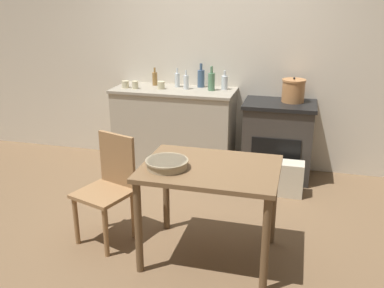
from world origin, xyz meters
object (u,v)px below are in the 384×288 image
at_px(bottle_center_left, 201,78).
at_px(bottle_center_right, 155,78).
at_px(chair, 109,185).
at_px(cup_far_right, 135,85).
at_px(bottle_mid_left, 177,80).
at_px(bottle_center, 186,82).
at_px(cup_mid_right, 125,84).
at_px(stove, 278,140).
at_px(bottle_far_left, 225,82).
at_px(bottle_left, 211,81).
at_px(cup_right, 161,85).
at_px(stock_pot, 293,91).
at_px(flour_sack, 289,179).
at_px(work_table, 210,181).
at_px(mixing_bowl_large, 167,163).

bearing_deg(bottle_center_left, bottle_center_right, -175.78).
xyz_separation_m(chair, cup_far_right, (-0.37, 1.56, 0.51)).
bearing_deg(bottle_mid_left, bottle_center, -34.93).
bearing_deg(bottle_center, cup_mid_right, -170.89).
distance_m(stove, bottle_center, 1.21).
xyz_separation_m(bottle_mid_left, bottle_center, (0.13, -0.09, -0.00)).
relative_size(bottle_center, bottle_center_right, 1.03).
bearing_deg(stove, bottle_center, 179.31).
bearing_deg(bottle_center_right, bottle_far_left, -1.48).
distance_m(bottle_left, bottle_mid_left, 0.43).
height_order(cup_mid_right, cup_right, cup_right).
relative_size(stock_pot, bottle_mid_left, 1.24).
xyz_separation_m(flour_sack, bottle_mid_left, (-1.35, 0.56, 0.85)).
bearing_deg(stock_pot, cup_mid_right, -175.07).
height_order(stock_pot, cup_far_right, stock_pot).
height_order(work_table, cup_far_right, cup_far_right).
bearing_deg(bottle_center_left, bottle_left, -43.41).
relative_size(bottle_center, cup_mid_right, 2.65).
bearing_deg(bottle_left, bottle_mid_left, 168.42).
relative_size(work_table, cup_right, 12.02).
relative_size(work_table, chair, 1.13).
bearing_deg(cup_far_right, stock_pot, 5.67).
distance_m(chair, cup_mid_right, 1.72).
bearing_deg(cup_far_right, flour_sack, -10.97).
height_order(bottle_left, cup_far_right, bottle_left).
xyz_separation_m(bottle_far_left, cup_far_right, (-0.99, -0.21, -0.04)).
distance_m(work_table, mixing_bowl_large, 0.35).
distance_m(chair, bottle_mid_left, 1.85).
xyz_separation_m(bottle_far_left, bottle_center_right, (-0.83, 0.02, -0.00)).
distance_m(bottle_far_left, bottle_center_left, 0.29).
bearing_deg(cup_far_right, cup_mid_right, 174.57).
xyz_separation_m(stock_pot, bottle_center, (-1.18, -0.05, 0.05)).
xyz_separation_m(bottle_left, cup_far_right, (-0.86, -0.13, -0.06)).
relative_size(bottle_left, bottle_mid_left, 1.24).
xyz_separation_m(bottle_center_left, bottle_center_right, (-0.55, -0.04, -0.02)).
distance_m(chair, bottle_left, 1.84).
distance_m(bottle_center_left, bottle_center_right, 0.55).
xyz_separation_m(work_table, mixing_bowl_large, (-0.30, -0.11, 0.15)).
xyz_separation_m(mixing_bowl_large, bottle_center, (-0.37, 1.85, 0.22)).
distance_m(flour_sack, bottle_left, 1.36).
relative_size(stove, cup_right, 10.21).
distance_m(mixing_bowl_large, bottle_mid_left, 2.02).
height_order(mixing_bowl_large, cup_right, cup_right).
relative_size(bottle_mid_left, cup_right, 2.59).
height_order(flour_sack, stock_pot, stock_pot).
bearing_deg(cup_mid_right, cup_right, 6.93).
bearing_deg(bottle_center_right, flour_sack, -19.55).
relative_size(stock_pot, bottle_center, 1.25).
relative_size(stove, mixing_bowl_large, 2.72).
xyz_separation_m(bottle_far_left, bottle_left, (-0.13, -0.08, 0.02)).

